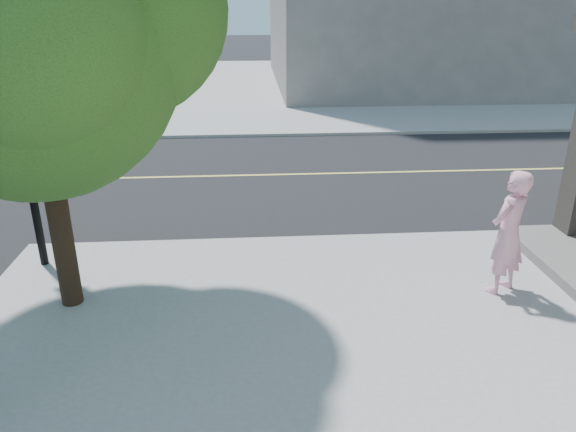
{
  "coord_description": "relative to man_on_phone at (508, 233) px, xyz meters",
  "views": [
    {
      "loc": [
        3.35,
        -9.91,
        4.54
      ],
      "look_at": [
        3.93,
        -1.84,
        1.3
      ],
      "focal_mm": 33.73,
      "sensor_mm": 36.0,
      "label": 1
    }
  ],
  "objects": [
    {
      "name": "man_on_phone",
      "position": [
        0.0,
        0.0,
        0.0
      ],
      "size": [
        0.89,
        0.81,
        2.04
      ],
      "primitive_type": "imported",
      "rotation": [
        0.0,
        0.0,
        3.72
      ],
      "color": "pink",
      "rests_on": "sidewalk_se"
    },
    {
      "name": "street_tree",
      "position": [
        -6.75,
        0.13,
        3.21
      ],
      "size": [
        4.93,
        4.49,
        6.55
      ],
      "rotation": [
        0.0,
        0.0,
        0.42
      ],
      "color": "black",
      "rests_on": "sidewalk_se"
    },
    {
      "name": "road_ew",
      "position": [
        -7.37,
        6.9,
        -1.13
      ],
      "size": [
        140.0,
        9.0,
        0.01
      ],
      "primitive_type": "cube",
      "color": "black",
      "rests_on": "ground"
    },
    {
      "name": "ground",
      "position": [
        -7.37,
        2.4,
        -1.14
      ],
      "size": [
        140.0,
        140.0,
        0.0
      ],
      "primitive_type": "plane",
      "color": "black",
      "rests_on": "ground"
    },
    {
      "name": "sidewalk_ne",
      "position": [
        6.13,
        23.9,
        -1.08
      ],
      "size": [
        29.0,
        25.0,
        0.12
      ],
      "primitive_type": "cube",
      "color": "gray",
      "rests_on": "ground"
    }
  ]
}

